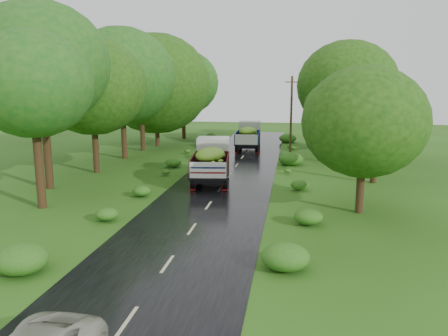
# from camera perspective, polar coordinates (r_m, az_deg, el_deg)

# --- Properties ---
(ground) EXTENTS (120.00, 120.00, 0.00)m
(ground) POSITION_cam_1_polar(r_m,az_deg,el_deg) (16.71, -7.41, -12.38)
(ground) COLOR #22480F
(ground) RESTS_ON ground
(road) EXTENTS (6.50, 80.00, 0.02)m
(road) POSITION_cam_1_polar(r_m,az_deg,el_deg) (21.24, -3.60, -7.10)
(road) COLOR black
(road) RESTS_ON ground
(road_lines) EXTENTS (0.12, 69.60, 0.00)m
(road_lines) POSITION_cam_1_polar(r_m,az_deg,el_deg) (22.17, -3.03, -6.28)
(road_lines) COLOR #BFB78C
(road_lines) RESTS_ON road
(truck_near) EXTENTS (3.09, 6.79, 2.76)m
(truck_near) POSITION_cam_1_polar(r_m,az_deg,el_deg) (29.73, -1.62, 1.25)
(truck_near) COLOR black
(truck_near) RESTS_ON ground
(truck_far) EXTENTS (2.48, 6.43, 2.67)m
(truck_far) POSITION_cam_1_polar(r_m,az_deg,el_deg) (44.28, 3.24, 4.41)
(truck_far) COLOR black
(truck_far) RESTS_ON ground
(utility_pole) EXTENTS (1.27, 0.21, 7.24)m
(utility_pole) POSITION_cam_1_polar(r_m,az_deg,el_deg) (40.93, 8.76, 6.87)
(utility_pole) COLOR #382616
(utility_pole) RESTS_ON ground
(trees_left) EXTENTS (6.28, 34.09, 9.62)m
(trees_left) POSITION_cam_1_polar(r_m,az_deg,el_deg) (39.69, -12.32, 11.02)
(trees_left) COLOR black
(trees_left) RESTS_ON ground
(trees_right) EXTENTS (5.40, 31.85, 8.31)m
(trees_right) POSITION_cam_1_polar(r_m,az_deg,el_deg) (38.09, 15.72, 8.99)
(trees_right) COLOR black
(trees_right) RESTS_ON ground
(shrubs) EXTENTS (11.90, 44.00, 0.70)m
(shrubs) POSITION_cam_1_polar(r_m,az_deg,el_deg) (29.70, 0.17, -1.14)
(shrubs) COLOR #215A15
(shrubs) RESTS_ON ground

